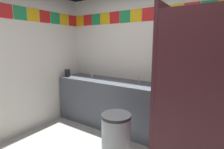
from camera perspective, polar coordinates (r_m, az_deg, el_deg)
wall_back at (r=3.20m, az=13.55°, el=4.04°), size 3.69×0.09×2.51m
wall_side at (r=3.26m, az=-32.68°, el=2.83°), size 0.09×3.30×2.51m
vanity_counter at (r=3.39m, az=-0.52°, el=-9.26°), size 2.17×0.60×0.90m
faucet_left at (r=3.66m, az=-6.82°, el=0.07°), size 0.04×0.10×0.14m
faucet_right at (r=3.08m, az=8.82°, el=-1.86°), size 0.04×0.10×0.14m
soap_dispenser at (r=3.76m, az=-14.54°, el=0.50°), size 0.09×0.09×0.16m
stall_divider at (r=2.09m, az=21.87°, el=-7.43°), size 0.92×1.46×1.96m
toilet at (r=2.78m, az=30.19°, el=-18.72°), size 0.39×0.49×0.74m
trash_bin at (r=2.52m, az=1.35°, el=-19.83°), size 0.41×0.41×0.65m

